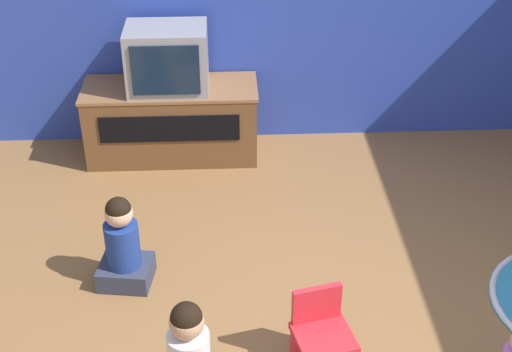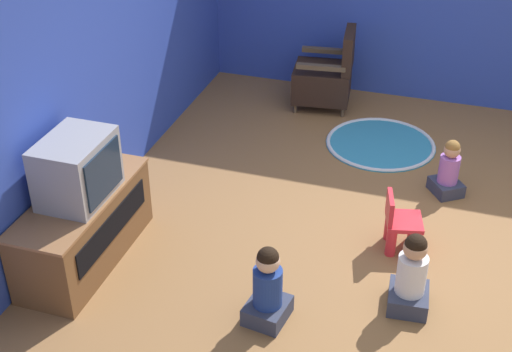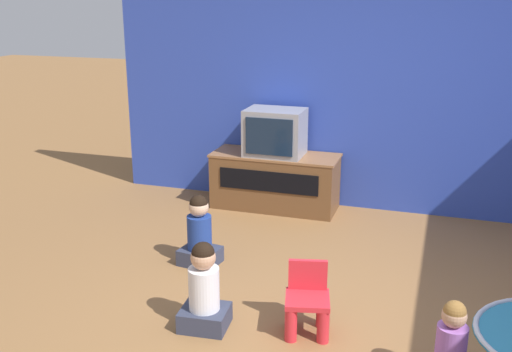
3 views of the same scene
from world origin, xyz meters
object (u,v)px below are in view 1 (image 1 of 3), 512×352
object	(u,v)px
tv_cabinet	(172,120)
television	(167,59)
yellow_kid_chair	(322,341)
child_watching_left	(123,247)

from	to	relation	value
tv_cabinet	television	xyz separation A→B (m)	(0.00, -0.02, 0.52)
television	yellow_kid_chair	bearing A→B (deg)	-68.54
tv_cabinet	yellow_kid_chair	bearing A→B (deg)	-68.73
tv_cabinet	yellow_kid_chair	xyz separation A→B (m)	(0.90, -2.30, -0.10)
tv_cabinet	yellow_kid_chair	size ratio (longest dim) A/B	2.78
television	child_watching_left	bearing A→B (deg)	-98.03
tv_cabinet	child_watching_left	distance (m)	1.55
child_watching_left	tv_cabinet	bearing A→B (deg)	90.09
tv_cabinet	yellow_kid_chair	distance (m)	2.47
television	yellow_kid_chair	world-z (taller)	television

